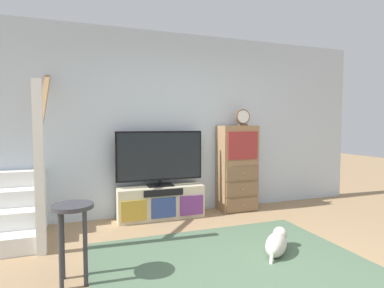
{
  "coord_description": "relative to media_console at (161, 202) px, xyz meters",
  "views": [
    {
      "loc": [
        -1.3,
        -2.01,
        1.34
      ],
      "look_at": [
        0.02,
        1.75,
        1.09
      ],
      "focal_mm": 28.44,
      "sensor_mm": 36.0,
      "label": 1
    }
  ],
  "objects": [
    {
      "name": "back_wall",
      "position": [
        0.3,
        0.27,
        1.12
      ],
      "size": [
        6.4,
        0.12,
        2.7
      ],
      "primitive_type": "cube",
      "color": "silver",
      "rests_on": "ground_plane"
    },
    {
      "name": "area_rug",
      "position": [
        0.3,
        -1.59,
        -0.22
      ],
      "size": [
        2.6,
        1.8,
        0.01
      ],
      "primitive_type": "cube",
      "color": "#4C664C",
      "rests_on": "ground_plane"
    },
    {
      "name": "media_console",
      "position": [
        0.0,
        0.0,
        0.0
      ],
      "size": [
        1.22,
        0.38,
        0.46
      ],
      "color": "beige",
      "rests_on": "ground_plane"
    },
    {
      "name": "television",
      "position": [
        -0.0,
        0.02,
        0.65
      ],
      "size": [
        1.25,
        0.22,
        0.79
      ],
      "color": "black",
      "rests_on": "media_console"
    },
    {
      "name": "side_cabinet",
      "position": [
        1.23,
        0.01,
        0.43
      ],
      "size": [
        0.58,
        0.38,
        1.32
      ],
      "color": "#93704C",
      "rests_on": "ground_plane"
    },
    {
      "name": "desk_clock",
      "position": [
        1.31,
        -0.0,
        1.22
      ],
      "size": [
        0.23,
        0.08,
        0.25
      ],
      "color": "#4C3823",
      "rests_on": "side_cabinet"
    },
    {
      "name": "staircase",
      "position": [
        -1.94,
        0.01,
        0.14
      ],
      "size": [
        1.0,
        1.36,
        2.2
      ],
      "color": "white",
      "rests_on": "ground_plane"
    },
    {
      "name": "bar_stool_near",
      "position": [
        -1.11,
        -1.51,
        0.28
      ],
      "size": [
        0.34,
        0.34,
        0.67
      ],
      "color": "#333338",
      "rests_on": "ground_plane"
    },
    {
      "name": "dog",
      "position": [
        0.85,
        -1.59,
        -0.11
      ],
      "size": [
        0.45,
        0.45,
        0.23
      ],
      "color": "beige",
      "rests_on": "ground_plane"
    }
  ]
}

